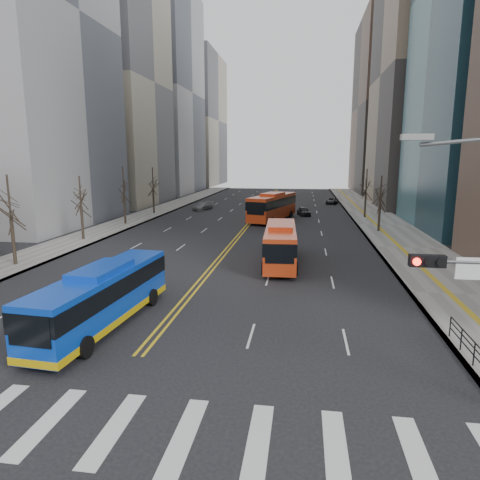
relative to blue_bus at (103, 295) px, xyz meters
The scene contains 14 objects.
ground 8.86m from the blue_bus, 69.30° to the right, with size 220.00×220.00×0.00m, color black.
sidewalk_right 42.25m from the blue_bus, 60.84° to the left, with size 7.00×130.00×0.15m, color gray.
sidewalk_left 39.27m from the blue_bus, 110.01° to the left, with size 5.00×130.00×0.15m, color gray.
crosswalk 8.85m from the blue_bus, 69.30° to the right, with size 26.70×4.00×0.01m.
centerline 47.00m from the blue_bus, 86.25° to the left, with size 0.55×100.00×0.01m.
office_towers 64.42m from the blue_bus, 86.97° to the left, with size 83.00×134.00×58.00m.
pedestrian_railing 17.52m from the blue_bus, ahead, with size 0.06×6.06×1.02m.
street_trees 26.93m from the blue_bus, 98.84° to the left, with size 35.20×47.20×7.60m.
blue_bus is the anchor object (origin of this frame).
red_bus_near 16.88m from the blue_bus, 60.15° to the left, with size 3.03×10.66×3.37m.
red_bus_far 39.99m from the blue_bus, 81.47° to the left, with size 6.19×12.56×3.86m.
car_dark_mid 46.56m from the blue_bus, 77.23° to the left, with size 1.55×3.86×1.31m, color black.
car_silver 50.48m from the blue_bus, 97.46° to the left, with size 1.86×4.57×1.33m, color gray.
car_dark_far 64.69m from the blue_bus, 76.07° to the left, with size 1.90×4.12×1.14m, color black.
Camera 1 is at (7.09, -11.79, 8.70)m, focal length 32.00 mm.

